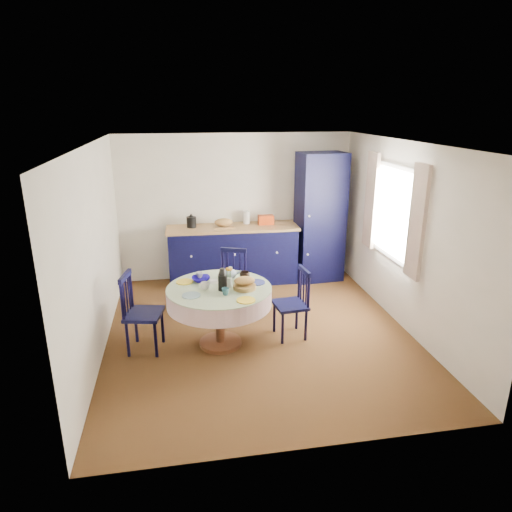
{
  "coord_description": "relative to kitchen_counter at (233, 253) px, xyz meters",
  "views": [
    {
      "loc": [
        -1.0,
        -5.46,
        2.93
      ],
      "look_at": [
        -0.0,
        0.2,
        1.03
      ],
      "focal_mm": 32.0,
      "sensor_mm": 36.0,
      "label": 1
    }
  ],
  "objects": [
    {
      "name": "floor",
      "position": [
        0.1,
        -1.96,
        -0.51
      ],
      "size": [
        4.5,
        4.5,
        0.0
      ],
      "primitive_type": "plane",
      "color": "black",
      "rests_on": "ground"
    },
    {
      "name": "ceiling",
      "position": [
        0.1,
        -1.96,
        1.99
      ],
      "size": [
        4.5,
        4.5,
        0.0
      ],
      "primitive_type": "plane",
      "rotation": [
        3.14,
        0.0,
        0.0
      ],
      "color": "white",
      "rests_on": "wall_back"
    },
    {
      "name": "wall_back",
      "position": [
        0.1,
        0.29,
        0.74
      ],
      "size": [
        4.0,
        0.02,
        2.5
      ],
      "primitive_type": "cube",
      "color": "white",
      "rests_on": "floor"
    },
    {
      "name": "wall_left",
      "position": [
        -1.9,
        -1.96,
        0.74
      ],
      "size": [
        0.02,
        4.5,
        2.5
      ],
      "primitive_type": "cube",
      "color": "white",
      "rests_on": "floor"
    },
    {
      "name": "wall_right",
      "position": [
        2.1,
        -1.96,
        0.74
      ],
      "size": [
        0.02,
        4.5,
        2.5
      ],
      "primitive_type": "cube",
      "color": "white",
      "rests_on": "floor"
    },
    {
      "name": "window",
      "position": [
        2.05,
        -1.66,
        1.02
      ],
      "size": [
        0.1,
        1.74,
        1.45
      ],
      "color": "white",
      "rests_on": "wall_right"
    },
    {
      "name": "kitchen_counter",
      "position": [
        0.0,
        0.0,
        0.0
      ],
      "size": [
        2.23,
        0.75,
        1.23
      ],
      "rotation": [
        0.0,
        0.0,
        -0.03
      ],
      "color": "black",
      "rests_on": "floor"
    },
    {
      "name": "pantry_cabinet",
      "position": [
        1.5,
        -0.11,
        0.59
      ],
      "size": [
        0.81,
        0.61,
        2.2
      ],
      "rotation": [
        0.0,
        0.0,
        0.07
      ],
      "color": "black",
      "rests_on": "floor"
    },
    {
      "name": "dining_table",
      "position": [
        -0.43,
        -2.19,
        0.16
      ],
      "size": [
        1.3,
        1.3,
        1.07
      ],
      "color": "#4E2716",
      "rests_on": "floor"
    },
    {
      "name": "chair_left",
      "position": [
        -1.42,
        -2.14,
        0.01
      ],
      "size": [
        0.51,
        0.53,
        1.01
      ],
      "rotation": [
        0.0,
        0.0,
        1.37
      ],
      "color": "black",
      "rests_on": "floor"
    },
    {
      "name": "chair_far",
      "position": [
        -0.17,
        -1.26,
        -0.02
      ],
      "size": [
        0.54,
        0.53,
        0.95
      ],
      "rotation": [
        0.0,
        0.0,
        -0.35
      ],
      "color": "black",
      "rests_on": "floor"
    },
    {
      "name": "chair_right",
      "position": [
        0.53,
        -2.12,
        -0.03
      ],
      "size": [
        0.44,
        0.46,
        0.94
      ],
      "rotation": [
        0.0,
        0.0,
        -1.47
      ],
      "color": "black",
      "rests_on": "floor"
    },
    {
      "name": "mug_a",
      "position": [
        -0.62,
        -2.23,
        0.33
      ],
      "size": [
        0.11,
        0.11,
        0.09
      ],
      "primitive_type": "imported",
      "color": "silver",
      "rests_on": "dining_table"
    },
    {
      "name": "mug_b",
      "position": [
        -0.39,
        -2.44,
        0.33
      ],
      "size": [
        0.09,
        0.09,
        0.09
      ],
      "primitive_type": "imported",
      "color": "#2E6270",
      "rests_on": "dining_table"
    },
    {
      "name": "mug_c",
      "position": [
        -0.09,
        -1.98,
        0.34
      ],
      "size": [
        0.13,
        0.13,
        0.1
      ],
      "primitive_type": "imported",
      "color": "black",
      "rests_on": "dining_table"
    },
    {
      "name": "mug_d",
      "position": [
        -0.66,
        -1.84,
        0.33
      ],
      "size": [
        0.09,
        0.09,
        0.09
      ],
      "primitive_type": "imported",
      "color": "silver",
      "rests_on": "dining_table"
    },
    {
      "name": "cobalt_bowl",
      "position": [
        -0.65,
        -1.94,
        0.31
      ],
      "size": [
        0.23,
        0.23,
        0.06
      ],
      "primitive_type": "imported",
      "color": "#130976",
      "rests_on": "dining_table"
    }
  ]
}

